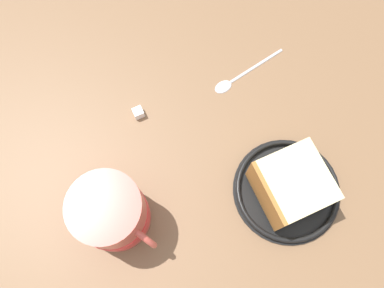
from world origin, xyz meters
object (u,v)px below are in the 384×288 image
(tea_mug, at_px, (113,214))
(cake_slice, at_px, (291,186))
(small_plate, at_px, (287,190))
(teaspoon, at_px, (235,78))
(sugar_cube, at_px, (138,113))

(tea_mug, bearing_deg, cake_slice, 175.62)
(cake_slice, height_order, tea_mug, tea_mug)
(cake_slice, bearing_deg, small_plate, -169.56)
(tea_mug, bearing_deg, small_plate, 175.78)
(teaspoon, xyz_separation_m, sugar_cube, (0.16, 0.02, 0.00))
(cake_slice, xyz_separation_m, sugar_cube, (0.18, -0.17, -0.03))
(tea_mug, bearing_deg, teaspoon, -141.67)
(cake_slice, bearing_deg, teaspoon, -84.12)
(cake_slice, relative_size, teaspoon, 0.80)
(small_plate, relative_size, cake_slice, 1.50)
(tea_mug, xyz_separation_m, teaspoon, (-0.22, -0.18, -0.05))
(small_plate, bearing_deg, cake_slice, 10.44)
(small_plate, distance_m, cake_slice, 0.03)
(sugar_cube, bearing_deg, cake_slice, 137.03)
(small_plate, xyz_separation_m, cake_slice, (0.00, 0.00, 0.03))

